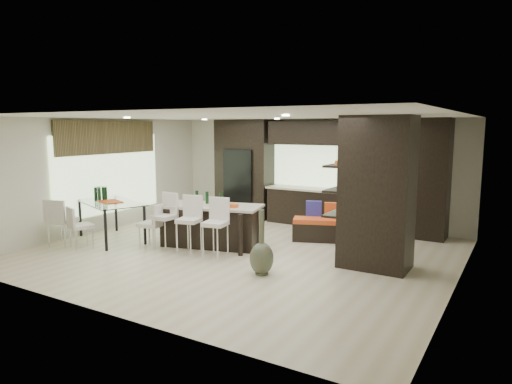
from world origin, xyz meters
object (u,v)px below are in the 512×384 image
Objects in this scene: kitchen_island at (212,225)px; chair_far at (62,224)px; chair_near at (81,229)px; floor_vase at (262,242)px; chair_end at (152,227)px; stool_right at (215,235)px; stool_left at (165,227)px; dining_table at (111,221)px; bench at (323,230)px; stool_mid at (189,231)px.

chair_far is (-2.76, -1.59, 0.03)m from kitchen_island.
floor_vase is at bearing 26.10° from chair_near.
floor_vase is 1.31× the size of chair_end.
chair_end is (-1.63, -0.01, -0.04)m from stool_right.
stool_left is 0.52× the size of dining_table.
chair_far reaches higher than bench.
kitchen_island is at bearing 119.78° from stool_right.
stool_mid reaches higher than bench.
stool_left is 1.01× the size of stool_mid.
stool_left is 2.54m from floor_vase.
stool_mid is (0.64, 0.00, -0.00)m from stool_left.
dining_table is at bearing 40.64° from chair_far.
stool_right is 1.29m from floor_vase.
bench is at bearing 25.57° from kitchen_island.
stool_right reaches higher than dining_table.
chair_end is (-0.99, -0.01, -0.04)m from stool_mid.
stool_right reaches higher than chair_far.
stool_right is 3.50m from chair_far.
floor_vase reaches higher than chair_end.
kitchen_island is 0.75m from stool_mid.
kitchen_island reaches higher than dining_table.
stool_mid reaches higher than dining_table.
kitchen_island is 2.23× the size of stool_mid.
stool_right reaches higher than stool_mid.
dining_table is (-2.20, -0.01, -0.04)m from stool_mid.
kitchen_island is 2.44× the size of chair_end.
floor_vase is 4.65m from chair_far.
floor_vase is (2.51, -0.37, 0.09)m from stool_left.
chair_far is at bearing -174.17° from floor_vase.
chair_end is at bearing 21.07° from dining_table.
stool_right is at bearing -1.65° from chair_far.
bench is at bearing 90.22° from floor_vase.
chair_end is at bearing -177.17° from stool_left.
kitchen_island is 2.33m from dining_table.
stool_right is 2.95m from chair_near.
stool_right reaches higher than chair_near.
stool_right is 0.53× the size of dining_table.
chair_far is at bearing 104.01° from chair_end.
chair_end is (1.20, 0.00, -0.00)m from dining_table.
bench is 1.16× the size of floor_vase.
chair_end reaches higher than bench.
stool_right is 1.63m from chair_end.
bench is 4.69m from dining_table.
chair_near is 1.45m from chair_end.
stool_left is at bearing 171.68° from floor_vase.
chair_near is (0.00, -0.80, -0.03)m from dining_table.
stool_left reaches higher than kitchen_island.
stool_right is at bearing 21.19° from dining_table.
floor_vase is (1.23, -0.37, 0.09)m from stool_right.
floor_vase reaches higher than chair_near.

